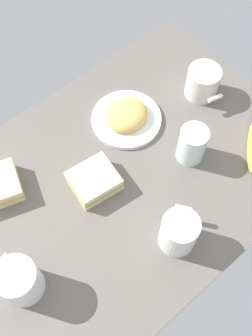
{
  "coord_description": "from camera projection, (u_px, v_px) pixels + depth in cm",
  "views": [
    {
      "loc": [
        29.5,
        34.76,
        90.61
      ],
      "look_at": [
        0.0,
        0.0,
        5.0
      ],
      "focal_mm": 43.34,
      "sensor_mm": 36.0,
      "label": 1
    }
  ],
  "objects": [
    {
      "name": "coffee_mug_black",
      "position": [
        20.0,
        281.0,
        0.82
      ],
      "size": [
        8.65,
        11.04,
        10.43
      ],
      "color": "white",
      "rests_on": "tabletop"
    },
    {
      "name": "coffee_mug_milky",
      "position": [
        179.0,
        232.0,
        0.87
      ],
      "size": [
        10.09,
        9.18,
        10.47
      ],
      "color": "white",
      "rests_on": "tabletop"
    },
    {
      "name": "sandwich_main",
      "position": [
        94.0,
        181.0,
        0.96
      ],
      "size": [
        11.72,
        10.79,
        4.4
      ],
      "color": "beige",
      "rests_on": "tabletop"
    },
    {
      "name": "coffee_mug_spare",
      "position": [
        203.0,
        82.0,
        1.08
      ],
      "size": [
        8.75,
        11.21,
        8.54
      ],
      "color": "silver",
      "rests_on": "tabletop"
    },
    {
      "name": "tabletop",
      "position": [
        126.0,
        176.0,
        1.01
      ],
      "size": [
        90.0,
        64.0,
        2.0
      ],
      "primitive_type": "cube",
      "color": "#5B5651",
      "rests_on": "ground"
    },
    {
      "name": "plate_of_food",
      "position": [
        126.0,
        117.0,
        1.06
      ],
      "size": [
        18.41,
        18.41,
        5.0
      ],
      "color": "white",
      "rests_on": "tabletop"
    },
    {
      "name": "glass_of_milk",
      "position": [
        192.0,
        146.0,
        0.98
      ],
      "size": [
        6.91,
        6.91,
        10.15
      ],
      "color": "silver",
      "rests_on": "tabletop"
    }
  ]
}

